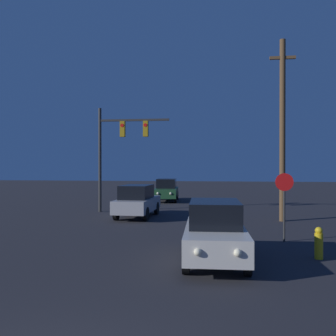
{
  "coord_description": "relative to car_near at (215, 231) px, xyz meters",
  "views": [
    {
      "loc": [
        2.01,
        -3.65,
        2.72
      ],
      "look_at": [
        0.0,
        12.22,
        2.6
      ],
      "focal_mm": 40.0,
      "sensor_mm": 36.0,
      "label": 1
    }
  ],
  "objects": [
    {
      "name": "car_mid",
      "position": [
        -4.03,
        8.47,
        0.0
      ],
      "size": [
        1.85,
        4.19,
        1.7
      ],
      "rotation": [
        0.0,
        0.0,
        -0.05
      ],
      "color": "#99999E",
      "rests_on": "ground_plane"
    },
    {
      "name": "car_far",
      "position": [
        -3.67,
        17.46,
        0.0
      ],
      "size": [
        1.87,
        4.2,
        1.7
      ],
      "rotation": [
        0.0,
        0.0,
        3.2
      ],
      "color": "#1E4728",
      "rests_on": "ground_plane"
    },
    {
      "name": "utility_pole",
      "position": [
        3.24,
        8.06,
        3.66
      ],
      "size": [
        1.23,
        0.28,
        8.82
      ],
      "color": "brown",
      "rests_on": "ground_plane"
    },
    {
      "name": "traffic_signal_mast",
      "position": [
        -5.65,
        10.52,
        3.14
      ],
      "size": [
        4.17,
        0.3,
        6.05
      ],
      "color": "#2D2D2D",
      "rests_on": "ground_plane"
    },
    {
      "name": "car_near",
      "position": [
        0.0,
        0.0,
        0.0
      ],
      "size": [
        1.79,
        4.17,
        1.7
      ],
      "rotation": [
        0.0,
        0.0,
        3.17
      ],
      "color": "beige",
      "rests_on": "ground_plane"
    },
    {
      "name": "stop_sign",
      "position": [
        2.44,
        3.04,
        0.81
      ],
      "size": [
        0.63,
        0.07,
        2.44
      ],
      "color": "#2D2D2D",
      "rests_on": "ground_plane"
    },
    {
      "name": "fire_hydrant",
      "position": [
        2.99,
        0.64,
        -0.41
      ],
      "size": [
        0.24,
        0.24,
        0.93
      ],
      "color": "gold",
      "rests_on": "ground_plane"
    }
  ]
}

